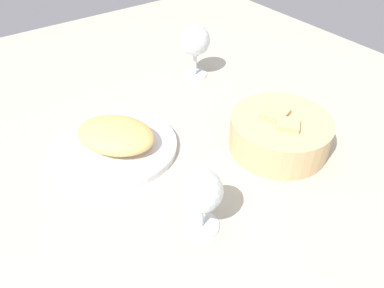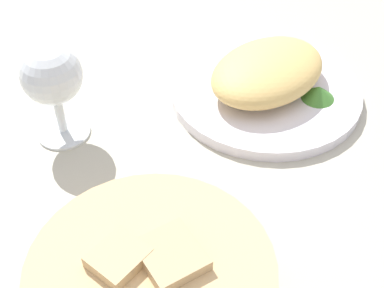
% 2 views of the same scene
% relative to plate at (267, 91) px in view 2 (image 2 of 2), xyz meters
% --- Properties ---
extents(ground_plane, '(1.40, 1.40, 0.02)m').
position_rel_plate_xyz_m(ground_plane, '(0.00, 0.12, -0.02)').
color(ground_plane, '#B3AE9A').
extents(plate, '(0.23, 0.23, 0.01)m').
position_rel_plate_xyz_m(plate, '(0.00, 0.00, 0.00)').
color(plate, white).
rests_on(plate, ground_plane).
extents(omelette, '(0.19, 0.18, 0.05)m').
position_rel_plate_xyz_m(omelette, '(0.00, 0.00, 0.03)').
color(omelette, '#DFB868').
rests_on(omelette, plate).
extents(lettuce_garnish, '(0.04, 0.04, 0.02)m').
position_rel_plate_xyz_m(lettuce_garnish, '(-0.05, 0.03, 0.02)').
color(lettuce_garnish, '#427F2F').
rests_on(lettuce_garnish, plate).
extents(wine_glass_near, '(0.07, 0.07, 0.12)m').
position_rel_plate_xyz_m(wine_glass_near, '(0.25, 0.02, 0.07)').
color(wine_glass_near, silver).
rests_on(wine_glass_near, ground_plane).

